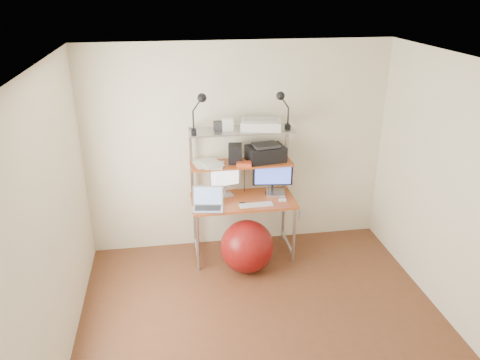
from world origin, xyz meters
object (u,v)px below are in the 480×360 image
object	(u,v)px
monitor_silver	(225,177)
exercise_ball	(247,246)
monitor_black	(273,176)
laptop	(208,203)
printer	(266,153)

from	to	relation	value
monitor_silver	exercise_ball	bearing A→B (deg)	-83.75
monitor_black	exercise_ball	distance (m)	0.88
laptop	printer	xyz separation A→B (m)	(0.72, 0.30, 0.46)
monitor_silver	monitor_black	size ratio (longest dim) A/B	0.91
monitor_silver	printer	bearing A→B (deg)	-14.49
monitor_black	exercise_ball	world-z (taller)	monitor_black
monitor_black	exercise_ball	size ratio (longest dim) A/B	0.78
monitor_black	printer	bearing A→B (deg)	149.04
monitor_silver	printer	distance (m)	0.56
monitor_black	printer	distance (m)	0.29
monitor_silver	laptop	distance (m)	0.42
monitor_silver	exercise_ball	size ratio (longest dim) A/B	0.71
laptop	exercise_ball	distance (m)	0.67
printer	exercise_ball	world-z (taller)	printer
exercise_ball	printer	bearing A→B (deg)	58.30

